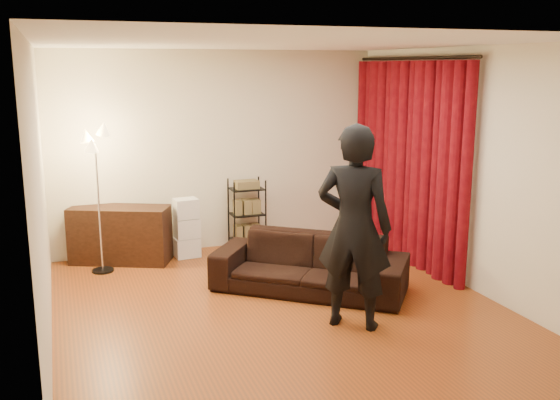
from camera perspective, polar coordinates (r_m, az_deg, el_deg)
name	(u,v)px	position (r m, az deg, el deg)	size (l,w,h in m)	color
floor	(281,309)	(6.60, 0.07, -9.96)	(5.00, 5.00, 0.00)	#8A3F13
ceiling	(281,43)	(6.12, 0.08, 14.17)	(5.00, 5.00, 0.00)	white
wall_back	(218,151)	(8.58, -5.66, 4.50)	(5.00, 5.00, 0.00)	beige
wall_front	(417,250)	(4.02, 12.39, -4.53)	(5.00, 5.00, 0.00)	beige
wall_left	(40,198)	(5.86, -21.08, 0.16)	(5.00, 5.00, 0.00)	beige
wall_right	(470,170)	(7.29, 16.96, 2.67)	(5.00, 5.00, 0.00)	beige
curtain_rod	(413,58)	(8.07, 12.06, 12.57)	(0.04, 0.04, 2.65)	black
curtain	(407,163)	(8.15, 11.53, 3.38)	(0.22, 2.65, 2.55)	maroon
sofa	(309,264)	(7.02, 2.71, -5.89)	(2.13, 0.83, 0.62)	black
person	(354,227)	(5.95, 6.79, -2.50)	(0.72, 0.47, 1.98)	black
media_cabinet	(120,235)	(8.28, -14.39, -3.08)	(1.25, 0.47, 0.73)	black
storage_boxes	(187,228)	(8.31, -8.53, -2.54)	(0.32, 0.25, 0.79)	silver
wire_shelf	(247,214)	(8.59, -3.04, -1.30)	(0.44, 0.31, 0.97)	black
floor_lamp	(99,202)	(7.82, -16.25, -0.16)	(0.32, 0.32, 1.76)	silver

